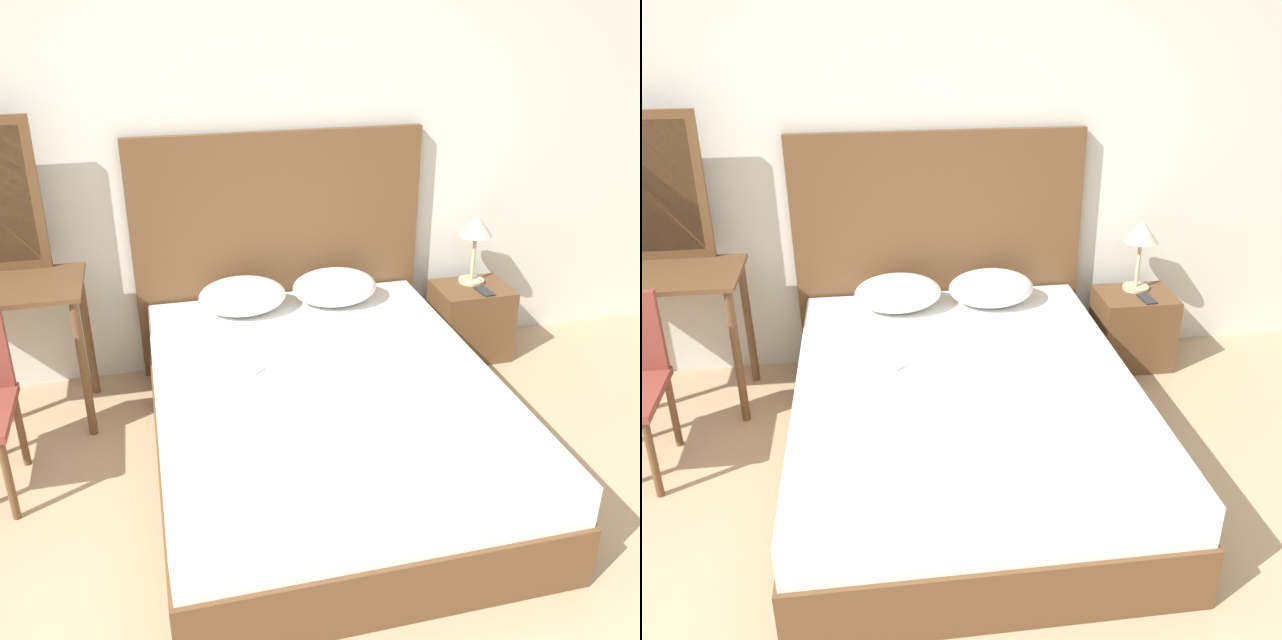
{
  "view_description": "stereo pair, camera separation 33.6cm",
  "coord_description": "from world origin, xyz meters",
  "views": [
    {
      "loc": [
        -0.69,
        -1.4,
        2.17
      ],
      "look_at": [
        0.05,
        1.54,
        0.72
      ],
      "focal_mm": 40.0,
      "sensor_mm": 36.0,
      "label": 1
    },
    {
      "loc": [
        -0.36,
        -1.47,
        2.17
      ],
      "look_at": [
        0.05,
        1.54,
        0.72
      ],
      "focal_mm": 40.0,
      "sensor_mm": 36.0,
      "label": 2
    }
  ],
  "objects": [
    {
      "name": "pillow_left",
      "position": [
        -0.22,
        2.27,
        0.57
      ],
      "size": [
        0.49,
        0.38,
        0.2
      ],
      "color": "white",
      "rests_on": "bed"
    },
    {
      "name": "vanity_mirror",
      "position": [
        -1.52,
        2.41,
        1.19
      ],
      "size": [
        0.63,
        0.03,
        0.8
      ],
      "color": "brown",
      "rests_on": "vanity_desk"
    },
    {
      "name": "wall_back",
      "position": [
        0.0,
        2.61,
        1.35
      ],
      "size": [
        10.0,
        0.06,
        2.7
      ],
      "color": "silver",
      "rests_on": "ground_plane"
    },
    {
      "name": "bed",
      "position": [
        0.05,
        1.44,
        0.24
      ],
      "size": [
        1.62,
        2.14,
        0.47
      ],
      "color": "brown",
      "rests_on": "ground_plane"
    },
    {
      "name": "table_lamp",
      "position": [
        1.24,
        2.38,
        0.8
      ],
      "size": [
        0.2,
        0.2,
        0.44
      ],
      "color": "tan",
      "rests_on": "nightstand"
    },
    {
      "name": "pillow_right",
      "position": [
        0.32,
        2.27,
        0.57
      ],
      "size": [
        0.49,
        0.38,
        0.2
      ],
      "color": "white",
      "rests_on": "bed"
    },
    {
      "name": "phone_on_nightstand",
      "position": [
        1.25,
        2.22,
        0.47
      ],
      "size": [
        0.08,
        0.15,
        0.01
      ],
      "color": "#232328",
      "rests_on": "nightstand"
    },
    {
      "name": "nightstand",
      "position": [
        1.22,
        2.31,
        0.23
      ],
      "size": [
        0.45,
        0.36,
        0.46
      ],
      "color": "brown",
      "rests_on": "ground_plane"
    },
    {
      "name": "phone_on_bed",
      "position": [
        -0.29,
        1.61,
        0.48
      ],
      "size": [
        0.15,
        0.16,
        0.01
      ],
      "color": "#B7B7BC",
      "rests_on": "bed"
    },
    {
      "name": "headboard",
      "position": [
        0.05,
        2.53,
        0.71
      ],
      "size": [
        1.7,
        0.05,
        1.43
      ],
      "color": "brown",
      "rests_on": "ground_plane"
    },
    {
      "name": "vanity_desk",
      "position": [
        -1.52,
        2.17,
        0.65
      ],
      "size": [
        0.96,
        0.52,
        0.79
      ],
      "color": "brown",
      "rests_on": "ground_plane"
    }
  ]
}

